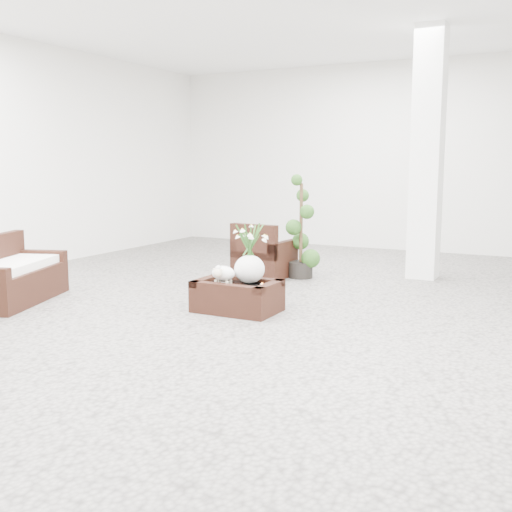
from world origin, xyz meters
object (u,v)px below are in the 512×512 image
at_px(armchair, 265,249).
at_px(loveseat, 12,270).
at_px(coffee_table, 237,298).
at_px(topiary, 301,228).

distance_m(armchair, loveseat, 3.45).
distance_m(coffee_table, armchair, 2.20).
height_order(coffee_table, loveseat, loveseat).
distance_m(armchair, topiary, 0.63).
height_order(armchair, loveseat, armchair).
bearing_deg(coffee_table, loveseat, -162.69).
height_order(loveseat, topiary, topiary).
xyz_separation_m(coffee_table, topiary, (-0.18, 2.21, 0.57)).
bearing_deg(armchair, coffee_table, 113.22).
relative_size(coffee_table, armchair, 1.15).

